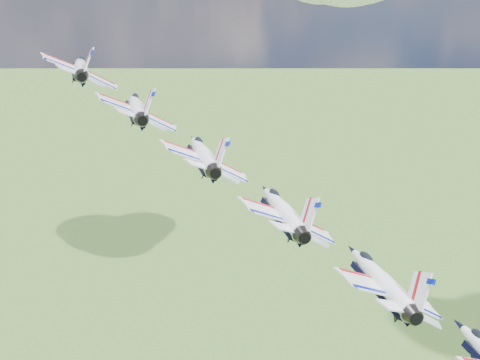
{
  "coord_description": "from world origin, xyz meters",
  "views": [
    {
      "loc": [
        15.75,
        -68.49,
        178.68
      ],
      "look_at": [
        15.81,
        -4.47,
        155.82
      ],
      "focal_mm": 50.0,
      "sensor_mm": 36.0,
      "label": 1
    }
  ],
  "objects_px": {
    "jet_3": "(282,209)",
    "jet_4": "(379,278)",
    "jet_1": "(136,106)",
    "jet_0": "(81,67)",
    "jet_2": "(202,153)"
  },
  "relations": [
    {
      "from": "jet_3",
      "to": "jet_4",
      "type": "height_order",
      "value": "jet_3"
    },
    {
      "from": "jet_1",
      "to": "jet_3",
      "type": "bearing_deg",
      "value": -58.98
    },
    {
      "from": "jet_3",
      "to": "jet_4",
      "type": "relative_size",
      "value": 1.0
    },
    {
      "from": "jet_0",
      "to": "jet_4",
      "type": "height_order",
      "value": "jet_0"
    },
    {
      "from": "jet_0",
      "to": "jet_3",
      "type": "xyz_separation_m",
      "value": [
        24.18,
        -24.28,
        -9.55
      ]
    },
    {
      "from": "jet_1",
      "to": "jet_2",
      "type": "bearing_deg",
      "value": -58.98
    },
    {
      "from": "jet_1",
      "to": "jet_3",
      "type": "xyz_separation_m",
      "value": [
        16.12,
        -16.19,
        -6.37
      ]
    },
    {
      "from": "jet_1",
      "to": "jet_4",
      "type": "distance_m",
      "value": 35.57
    },
    {
      "from": "jet_0",
      "to": "jet_2",
      "type": "height_order",
      "value": "jet_0"
    },
    {
      "from": "jet_0",
      "to": "jet_1",
      "type": "distance_m",
      "value": 11.86
    },
    {
      "from": "jet_3",
      "to": "jet_4",
      "type": "distance_m",
      "value": 11.86
    },
    {
      "from": "jet_4",
      "to": "jet_3",
      "type": "bearing_deg",
      "value": 121.02
    },
    {
      "from": "jet_1",
      "to": "jet_3",
      "type": "relative_size",
      "value": 1.0
    },
    {
      "from": "jet_0",
      "to": "jet_1",
      "type": "relative_size",
      "value": 1.0
    },
    {
      "from": "jet_2",
      "to": "jet_1",
      "type": "bearing_deg",
      "value": 121.02
    }
  ]
}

